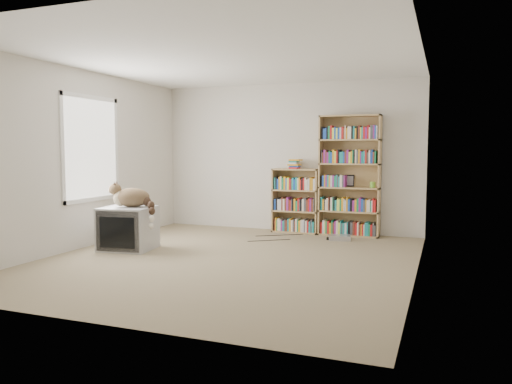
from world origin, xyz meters
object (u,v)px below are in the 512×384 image
(crt_tv, at_px, (128,228))
(dvd_player, at_px, (339,238))
(bookcase_short, at_px, (296,203))
(bookcase_tall, at_px, (350,179))
(cat, at_px, (135,200))

(crt_tv, bearing_deg, dvd_player, 26.25)
(crt_tv, distance_m, bookcase_short, 2.86)
(bookcase_tall, bearing_deg, crt_tv, -139.98)
(bookcase_short, distance_m, dvd_player, 1.07)
(crt_tv, xyz_separation_m, bookcase_tall, (2.66, 2.24, 0.62))
(cat, relative_size, bookcase_short, 0.75)
(bookcase_tall, bearing_deg, dvd_player, -96.82)
(cat, height_order, bookcase_short, bookcase_short)
(bookcase_tall, height_order, bookcase_short, bookcase_tall)
(bookcase_tall, xyz_separation_m, bookcase_short, (-0.89, -0.00, -0.42))
(cat, height_order, bookcase_tall, bookcase_tall)
(bookcase_tall, xyz_separation_m, dvd_player, (-0.06, -0.49, -0.88))
(cat, distance_m, bookcase_tall, 3.40)
(bookcase_tall, distance_m, dvd_player, 1.00)
(crt_tv, relative_size, dvd_player, 2.30)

